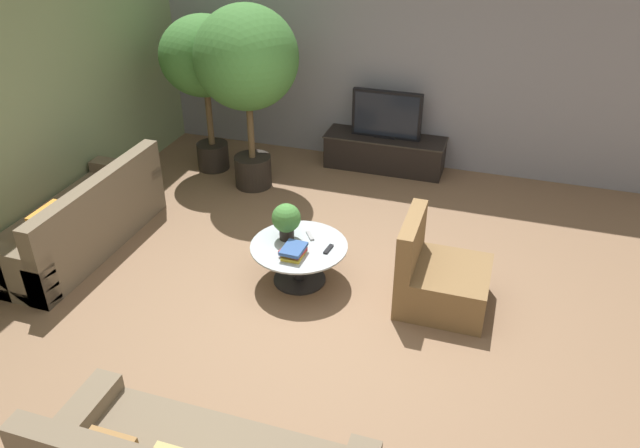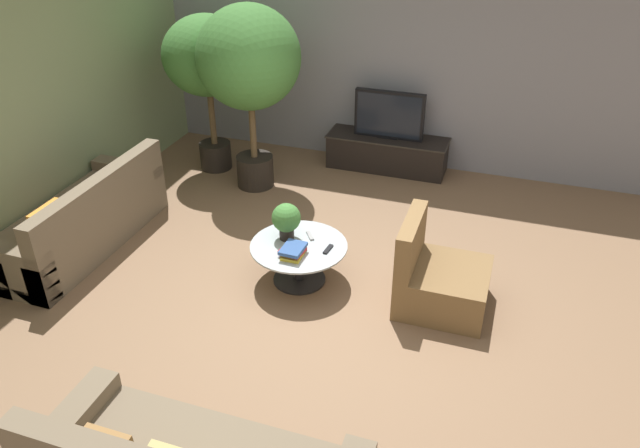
% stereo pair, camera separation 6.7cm
% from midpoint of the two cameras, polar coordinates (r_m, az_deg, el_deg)
% --- Properties ---
extents(ground_plane, '(24.00, 24.00, 0.00)m').
position_cam_midpoint_polar(ground_plane, '(5.97, -0.17, -6.59)').
color(ground_plane, brown).
extents(back_wall_stone, '(7.40, 0.12, 3.00)m').
position_cam_midpoint_polar(back_wall_stone, '(8.19, 7.20, 15.49)').
color(back_wall_stone, gray).
rests_on(back_wall_stone, ground).
extents(side_wall_left, '(0.12, 7.40, 3.00)m').
position_cam_midpoint_polar(side_wall_left, '(7.01, -26.27, 9.99)').
color(side_wall_left, gray).
rests_on(side_wall_left, ground).
extents(media_console, '(1.58, 0.50, 0.45)m').
position_cam_midpoint_polar(media_console, '(8.33, 5.70, 6.58)').
color(media_console, black).
rests_on(media_console, ground).
extents(television, '(0.90, 0.13, 0.62)m').
position_cam_midpoint_polar(television, '(8.13, 5.88, 9.90)').
color(television, black).
rests_on(television, media_console).
extents(coffee_table, '(0.93, 0.93, 0.41)m').
position_cam_midpoint_polar(coffee_table, '(6.02, -2.24, -2.94)').
color(coffee_table, black).
rests_on(coffee_table, ground).
extents(couch_by_wall, '(0.84, 2.11, 0.84)m').
position_cam_midpoint_polar(couch_by_wall, '(7.01, -21.32, 0.09)').
color(couch_by_wall, brown).
rests_on(couch_by_wall, ground).
extents(armchair_wicker, '(0.80, 0.76, 0.86)m').
position_cam_midpoint_polar(armchair_wicker, '(5.82, 10.43, -4.94)').
color(armchair_wicker, brown).
rests_on(armchair_wicker, ground).
extents(potted_palm_tall, '(1.08, 1.08, 2.00)m').
position_cam_midpoint_polar(potted_palm_tall, '(8.01, -10.79, 14.40)').
color(potted_palm_tall, black).
rests_on(potted_palm_tall, ground).
extents(potted_palm_corner, '(1.21, 1.21, 2.23)m').
position_cam_midpoint_polar(potted_palm_corner, '(7.41, -6.99, 14.36)').
color(potted_palm_corner, black).
rests_on(potted_palm_corner, ground).
extents(potted_plant_tabletop, '(0.28, 0.28, 0.37)m').
position_cam_midpoint_polar(potted_plant_tabletop, '(5.95, -3.42, 0.42)').
color(potted_plant_tabletop, black).
rests_on(potted_plant_tabletop, coffee_table).
extents(book_stack, '(0.24, 0.27, 0.10)m').
position_cam_midpoint_polar(book_stack, '(5.77, -2.77, -2.48)').
color(book_stack, gold).
rests_on(book_stack, coffee_table).
extents(remote_black, '(0.06, 0.16, 0.02)m').
position_cam_midpoint_polar(remote_black, '(5.87, 0.45, -2.31)').
color(remote_black, black).
rests_on(remote_black, coffee_table).
extents(remote_silver, '(0.12, 0.15, 0.02)m').
position_cam_midpoint_polar(remote_silver, '(6.07, -1.23, -1.08)').
color(remote_silver, gray).
rests_on(remote_silver, coffee_table).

